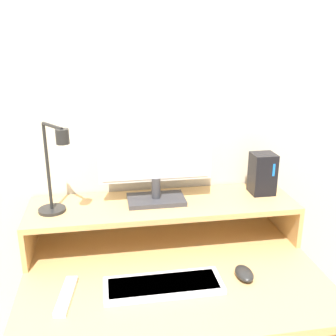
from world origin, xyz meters
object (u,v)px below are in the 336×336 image
at_px(mouse, 244,273).
at_px(keyboard, 163,285).
at_px(router_dock, 262,174).
at_px(monitor, 155,145).
at_px(remote_control, 66,296).
at_px(desk_lamp, 55,175).

bearing_deg(mouse, keyboard, -177.37).
bearing_deg(keyboard, router_dock, 36.28).
xyz_separation_m(monitor, keyboard, (-0.02, -0.33, -0.40)).
height_order(router_dock, remote_control, router_dock).
xyz_separation_m(router_dock, keyboard, (-0.47, -0.35, -0.25)).
relative_size(monitor, mouse, 4.47).
bearing_deg(router_dock, remote_control, -156.28).
bearing_deg(remote_control, desk_lamp, 97.36).
bearing_deg(desk_lamp, monitor, 9.85).
height_order(monitor, remote_control, monitor).
distance_m(desk_lamp, mouse, 0.75).
xyz_separation_m(router_dock, mouse, (-0.18, -0.33, -0.24)).
height_order(desk_lamp, mouse, desk_lamp).
bearing_deg(remote_control, mouse, 1.25).
relative_size(router_dock, keyboard, 0.43).
distance_m(router_dock, mouse, 0.45).
xyz_separation_m(desk_lamp, remote_control, (0.03, -0.26, -0.32)).
bearing_deg(router_dock, monitor, -177.71).
distance_m(router_dock, keyboard, 0.64).
relative_size(desk_lamp, remote_control, 1.73).
relative_size(keyboard, remote_control, 1.99).
bearing_deg(desk_lamp, router_dock, 5.75).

